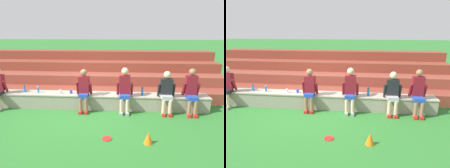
% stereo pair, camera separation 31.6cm
% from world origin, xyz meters
% --- Properties ---
extents(ground_plane, '(80.00, 80.00, 0.00)m').
position_xyz_m(ground_plane, '(0.00, 0.00, 0.00)').
color(ground_plane, '#2D752D').
extents(stone_seating_wall, '(7.78, 0.55, 0.50)m').
position_xyz_m(stone_seating_wall, '(0.00, 0.26, 0.27)').
color(stone_seating_wall, gray).
rests_on(stone_seating_wall, ground).
extents(brick_bleachers, '(10.30, 3.14, 1.56)m').
position_xyz_m(brick_bleachers, '(0.00, 2.71, 0.59)').
color(brick_bleachers, brown).
rests_on(brick_bleachers, ground).
extents(person_left_of_center, '(0.51, 0.48, 1.37)m').
position_xyz_m(person_left_of_center, '(-0.12, -0.03, 0.73)').
color(person_left_of_center, '#996B4C').
rests_on(person_left_of_center, ground).
extents(person_center, '(0.52, 0.52, 1.44)m').
position_xyz_m(person_center, '(1.18, -0.02, 0.77)').
color(person_center, beige).
rests_on(person_center, ground).
extents(person_right_of_center, '(0.54, 0.54, 1.34)m').
position_xyz_m(person_right_of_center, '(2.48, -0.02, 0.72)').
color(person_right_of_center, beige).
rests_on(person_right_of_center, ground).
extents(person_far_right, '(0.52, 0.58, 1.42)m').
position_xyz_m(person_far_right, '(3.24, 0.01, 0.75)').
color(person_far_right, '#996B4C').
rests_on(person_far_right, ground).
extents(water_bottle_near_right, '(0.07, 0.07, 0.24)m').
position_xyz_m(water_bottle_near_right, '(-2.21, 0.25, 0.62)').
color(water_bottle_near_right, blue).
rests_on(water_bottle_near_right, stone_seating_wall).
extents(water_bottle_mid_left, '(0.06, 0.06, 0.21)m').
position_xyz_m(water_bottle_mid_left, '(-1.74, 0.24, 0.60)').
color(water_bottle_mid_left, blue).
rests_on(water_bottle_mid_left, stone_seating_wall).
extents(water_bottle_center_gap, '(0.07, 0.07, 0.27)m').
position_xyz_m(water_bottle_center_gap, '(1.75, 0.20, 0.63)').
color(water_bottle_center_gap, blue).
rests_on(water_bottle_center_gap, stone_seating_wall).
extents(plastic_cup_middle, '(0.09, 0.09, 0.12)m').
position_xyz_m(plastic_cup_middle, '(-0.97, 0.20, 0.56)').
color(plastic_cup_middle, white).
rests_on(plastic_cup_middle, stone_seating_wall).
extents(plastic_cup_right_end, '(0.09, 0.09, 0.11)m').
position_xyz_m(plastic_cup_right_end, '(-0.61, 0.24, 0.56)').
color(plastic_cup_right_end, blue).
rests_on(plastic_cup_right_end, stone_seating_wall).
extents(frisbee, '(0.24, 0.24, 0.02)m').
position_xyz_m(frisbee, '(0.76, -1.67, 0.01)').
color(frisbee, red).
rests_on(frisbee, ground).
extents(sports_cone, '(0.21, 0.21, 0.29)m').
position_xyz_m(sports_cone, '(1.75, -1.80, 0.15)').
color(sports_cone, orange).
rests_on(sports_cone, ground).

